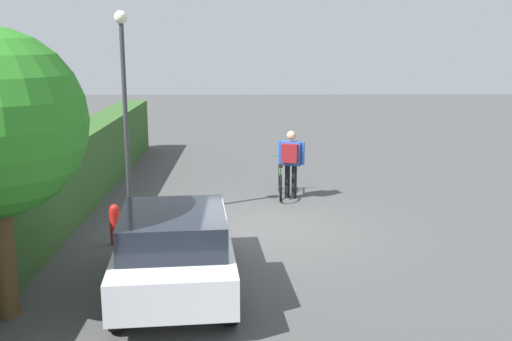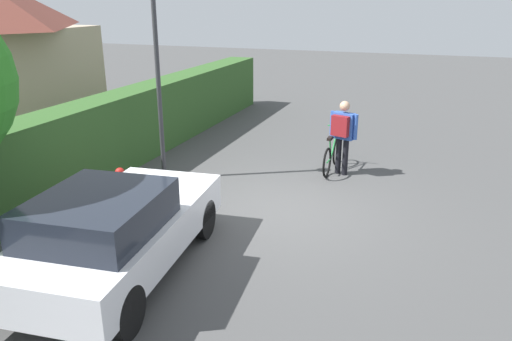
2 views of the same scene
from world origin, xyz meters
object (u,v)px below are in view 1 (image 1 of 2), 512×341
person_rider (291,158)px  street_lamp (124,89)px  parked_car_near (175,246)px  fire_hydrant (115,224)px  bicycle (280,182)px

person_rider → street_lamp: (-1.64, 3.71, 1.85)m
street_lamp → person_rider: bearing=-66.2°
parked_car_near → fire_hydrant: parked_car_near is taller
parked_car_near → street_lamp: (3.91, 1.49, 2.15)m
parked_car_near → person_rider: 5.98m
bicycle → parked_car_near: bearing=161.0°
parked_car_near → street_lamp: street_lamp is taller
fire_hydrant → parked_car_near: bearing=-146.7°
bicycle → person_rider: person_rider is taller
bicycle → person_rider: bearing=-127.7°
parked_car_near → street_lamp: 4.70m
bicycle → fire_hydrant: bicycle is taller
bicycle → fire_hydrant: size_ratio=2.06×
parked_car_near → fire_hydrant: size_ratio=5.15×
person_rider → fire_hydrant: bearing=132.5°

